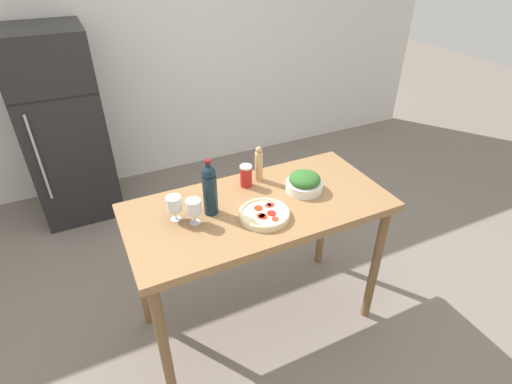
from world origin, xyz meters
TOP-DOWN VIEW (x-y plane):
  - ground_plane at (0.00, 0.00)m, footprint 14.00×14.00m
  - wall_back at (0.00, 2.30)m, footprint 6.40×0.09m
  - refrigerator at (-0.91, 1.91)m, footprint 0.64×0.71m
  - prep_counter at (0.00, 0.00)m, footprint 1.47×0.70m
  - wine_bottle at (-0.26, 0.04)m, footprint 0.08×0.08m
  - wine_glass_near at (-0.37, -0.01)m, footprint 0.08×0.08m
  - wine_glass_far at (-0.45, 0.06)m, footprint 0.08×0.08m
  - pepper_mill at (0.11, 0.23)m, footprint 0.05×0.05m
  - salad_bowl at (0.30, 0.02)m, footprint 0.22×0.22m
  - homemade_pizza at (-0.03, -0.12)m, footprint 0.27×0.27m
  - salt_canister at (0.02, 0.21)m, footprint 0.07×0.07m

SIDE VIEW (x-z plane):
  - ground_plane at x=0.00m, z-range 0.00..0.00m
  - refrigerator at x=-0.91m, z-range 0.00..1.61m
  - prep_counter at x=0.00m, z-range 0.36..1.29m
  - homemade_pizza at x=-0.03m, z-range 0.94..0.97m
  - salad_bowl at x=0.30m, z-range 0.93..1.04m
  - salt_canister at x=0.02m, z-range 0.94..1.07m
  - wine_glass_far at x=-0.45m, z-range 0.96..1.10m
  - wine_glass_near at x=-0.37m, z-range 0.96..1.10m
  - pepper_mill at x=0.11m, z-range 0.93..1.15m
  - wine_bottle at x=-0.26m, z-range 0.93..1.25m
  - wall_back at x=0.00m, z-range 0.00..2.60m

